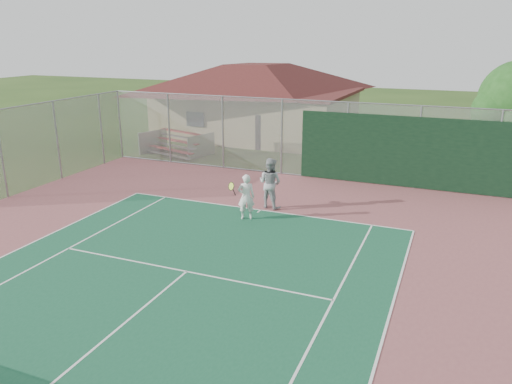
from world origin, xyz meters
TOP-DOWN VIEW (x-y plane):
  - back_fence at (2.11, 16.98)m, footprint 20.08×0.11m
  - side_fence_left at (-10.00, 12.50)m, footprint 0.08×9.00m
  - clubhouse at (-5.57, 25.20)m, footprint 12.78×8.74m
  - bleachers at (-7.65, 18.66)m, footprint 3.69×2.72m
  - player_white_front at (-0.13, 10.84)m, footprint 0.97×0.77m
  - player_grey_back at (0.20, 12.33)m, footprint 1.05×0.89m

SIDE VIEW (x-z plane):
  - bleachers at x=-7.65m, z-range 0.03..1.23m
  - player_white_front at x=-0.13m, z-range 0.01..1.64m
  - player_grey_back at x=0.20m, z-range 0.00..1.90m
  - back_fence at x=2.11m, z-range -0.09..3.43m
  - side_fence_left at x=-10.00m, z-range 0.00..3.50m
  - clubhouse at x=-5.57m, z-range 0.04..5.45m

